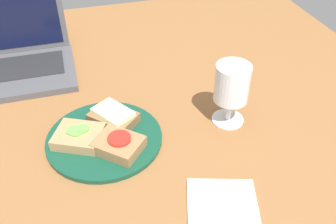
{
  "coord_description": "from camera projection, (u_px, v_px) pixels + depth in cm",
  "views": [
    {
      "loc": [
        -10.32,
        -60.28,
        57.05
      ],
      "look_at": [
        6.6,
        -1.41,
        8.0
      ],
      "focal_mm": 40.0,
      "sensor_mm": 36.0,
      "label": 1
    }
  ],
  "objects": [
    {
      "name": "wooden_table",
      "position": [
        137.0,
        136.0,
        0.82
      ],
      "size": [
        140.0,
        140.0,
        3.0
      ],
      "primitive_type": "cube",
      "color": "brown",
      "rests_on": "ground"
    },
    {
      "name": "napkin",
      "position": [
        223.0,
        208.0,
        0.65
      ],
      "size": [
        15.54,
        15.86,
        0.4
      ],
      "primitive_type": "cube",
      "rotation": [
        0.0,
        0.0,
        -0.3
      ],
      "color": "white",
      "rests_on": "wooden_table"
    },
    {
      "name": "wine_glass",
      "position": [
        232.0,
        86.0,
        0.78
      ],
      "size": [
        7.45,
        7.45,
        14.2
      ],
      "color": "white",
      "rests_on": "wooden_table"
    },
    {
      "name": "sandwich_with_cheese",
      "position": [
        113.0,
        117.0,
        0.81
      ],
      "size": [
        11.56,
        11.66,
        3.2
      ],
      "color": "brown",
      "rests_on": "plate"
    },
    {
      "name": "laptop",
      "position": [
        13.0,
        58.0,
        0.98
      ],
      "size": [
        30.26,
        24.43,
        19.66
      ],
      "color": "#4C4C51",
      "rests_on": "wooden_table"
    },
    {
      "name": "sandwich_with_tomato",
      "position": [
        118.0,
        144.0,
        0.75
      ],
      "size": [
        11.66,
        11.54,
        3.1
      ],
      "color": "#937047",
      "rests_on": "plate"
    },
    {
      "name": "sandwich_with_cucumber",
      "position": [
        79.0,
        136.0,
        0.77
      ],
      "size": [
        11.96,
        11.29,
        2.71
      ],
      "color": "#A88456",
      "rests_on": "plate"
    },
    {
      "name": "plate",
      "position": [
        104.0,
        139.0,
        0.79
      ],
      "size": [
        24.26,
        24.26,
        1.01
      ],
      "primitive_type": "cylinder",
      "color": "#144733",
      "rests_on": "wooden_table"
    }
  ]
}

